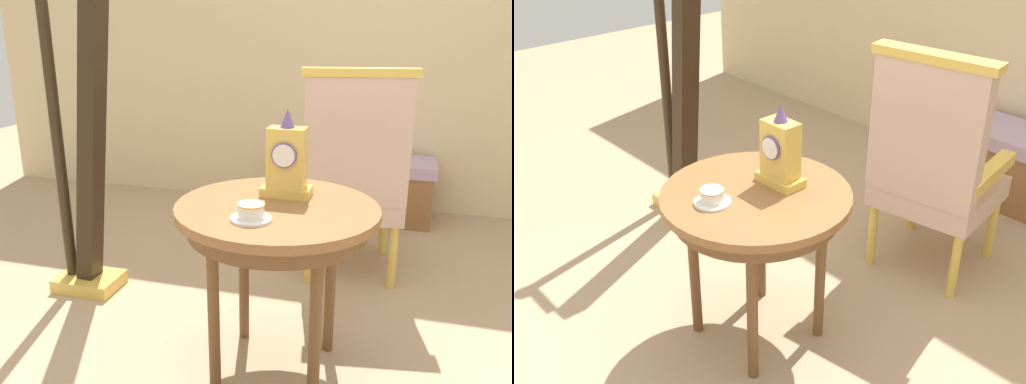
# 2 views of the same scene
# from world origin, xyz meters

# --- Properties ---
(ground_plane) EXTENTS (10.00, 10.00, 0.00)m
(ground_plane) POSITION_xyz_m (0.00, 0.00, 0.00)
(ground_plane) COLOR tan
(wall_back) EXTENTS (6.00, 0.10, 2.80)m
(wall_back) POSITION_xyz_m (0.00, 2.25, 1.40)
(wall_back) COLOR beige
(wall_back) RESTS_ON ground
(side_table) EXTENTS (0.75, 0.75, 0.70)m
(side_table) POSITION_xyz_m (-0.04, 0.04, 0.62)
(side_table) COLOR brown
(side_table) RESTS_ON ground
(teacup_left) EXTENTS (0.14, 0.14, 0.06)m
(teacup_left) POSITION_xyz_m (-0.08, -0.14, 0.73)
(teacup_left) COLOR white
(teacup_left) RESTS_ON side_table
(mantel_clock) EXTENTS (0.19, 0.11, 0.34)m
(mantel_clock) POSITION_xyz_m (-0.03, 0.16, 0.83)
(mantel_clock) COLOR gold
(mantel_clock) RESTS_ON side_table
(armchair) EXTENTS (0.62, 0.61, 1.14)m
(armchair) POSITION_xyz_m (0.15, 0.97, 0.59)
(armchair) COLOR #CCA893
(armchair) RESTS_ON ground
(harp) EXTENTS (0.40, 0.24, 1.87)m
(harp) POSITION_xyz_m (-1.12, 0.44, 0.76)
(harp) COLOR gold
(harp) RESTS_ON ground
(window_bench) EXTENTS (0.97, 0.40, 0.44)m
(window_bench) POSITION_xyz_m (0.15, 1.95, 0.22)
(window_bench) COLOR #B299B7
(window_bench) RESTS_ON ground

